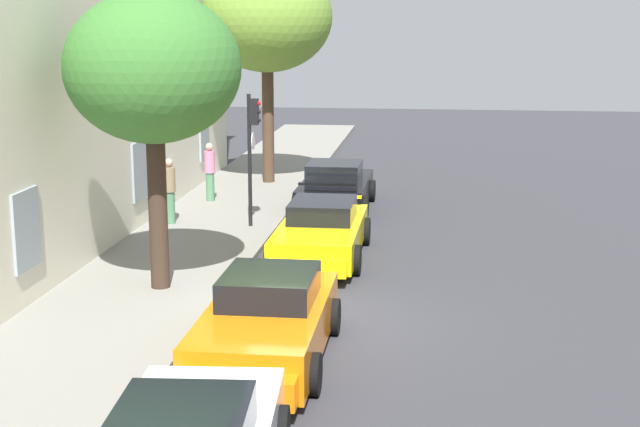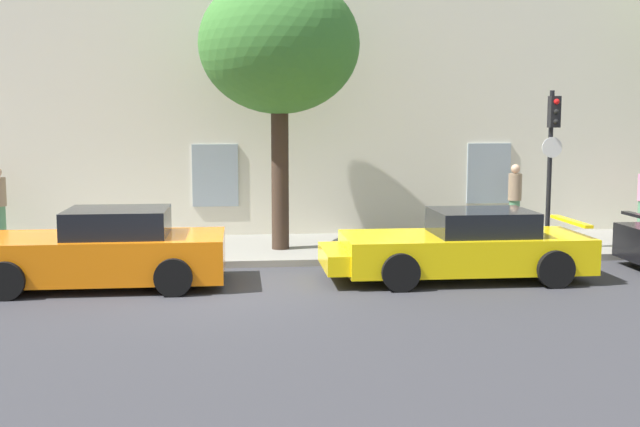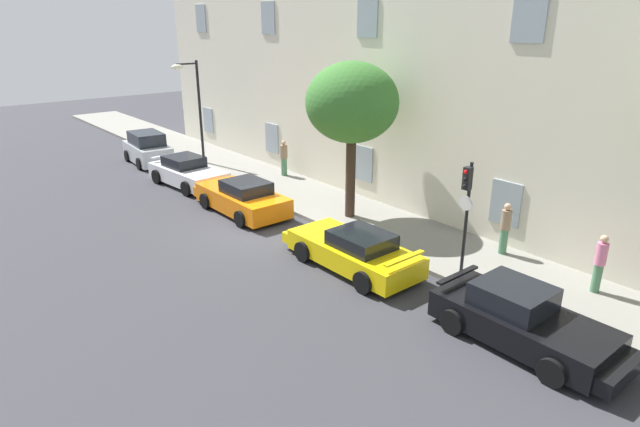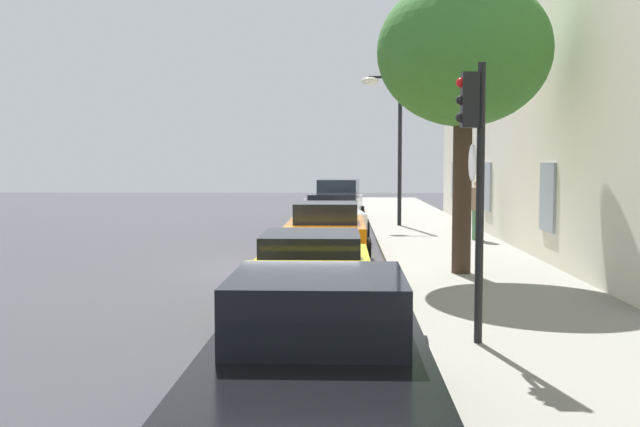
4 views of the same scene
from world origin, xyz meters
name	(u,v)px [view 2 (image 2 of 4)]	position (x,y,z in m)	size (l,w,h in m)	color
ground_plane	(208,289)	(0.00, 0.00, 0.00)	(80.00, 80.00, 0.00)	#333338
sidewalk	(214,250)	(0.00, 3.63, 0.07)	(60.00, 3.51, 0.14)	gray
sportscar_yellow_flank	(90,253)	(-2.07, 0.48, 0.60)	(4.79, 2.11, 1.38)	orange
sportscar_white_middle	(456,248)	(4.56, 0.41, 0.58)	(4.88, 2.07, 1.29)	yellow
tree_near_kerb	(279,46)	(1.46, 3.26, 4.49)	(3.41, 3.41, 5.85)	#38281E
traffic_light	(552,142)	(7.20, 2.49, 2.47)	(0.44, 0.36, 3.42)	black
pedestrian_strolling	(515,198)	(7.24, 4.72, 1.03)	(0.44, 0.44, 1.72)	#4C7F59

